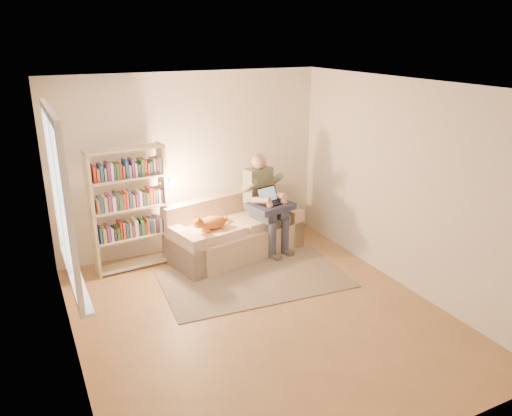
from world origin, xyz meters
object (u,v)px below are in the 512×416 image
sofa (234,234)px  cat (211,223)px  laptop (270,199)px  bookshelf (129,203)px  person (264,198)px

sofa → cat: sofa is taller
cat → sofa: bearing=14.8°
sofa → laptop: laptop is taller
sofa → laptop: (0.50, -0.18, 0.52)m
sofa → laptop: size_ratio=5.36×
cat → bookshelf: 1.13m
cat → bookshelf: bookshelf is taller
sofa → bookshelf: (-1.45, 0.16, 0.64)m
bookshelf → sofa: bearing=-11.0°
person → laptop: size_ratio=3.71×
sofa → person: (0.47, -0.05, 0.51)m
bookshelf → cat: bearing=-25.2°
person → bookshelf: size_ratio=0.84×
person → laptop: (0.03, -0.13, 0.01)m
sofa → person: 0.69m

